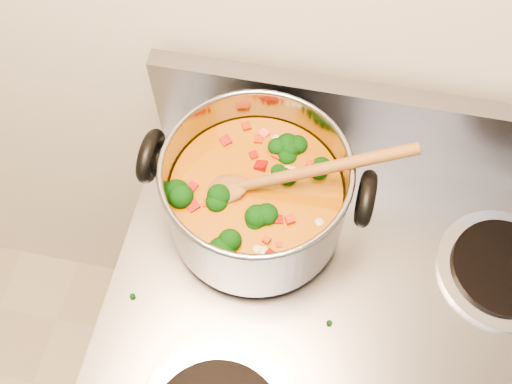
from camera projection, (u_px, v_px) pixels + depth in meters
stockpot at (256, 195)px, 0.78m from camera, size 0.31×0.25×0.15m
wooden_spoon at (270, 180)px, 0.75m from camera, size 0.29×0.10×0.12m
cooktop_crumbs at (222, 183)px, 0.88m from camera, size 0.28×0.25×0.01m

